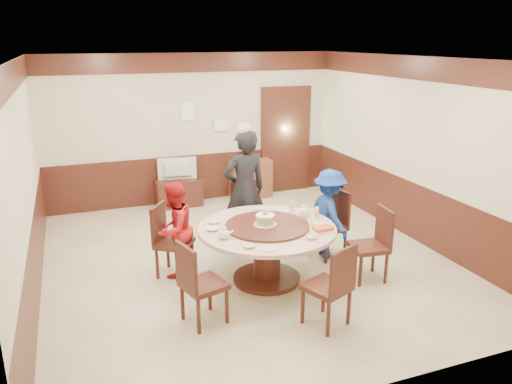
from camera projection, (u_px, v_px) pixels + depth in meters
name	position (u px, v px, depth m)	size (l,w,h in m)	color
room	(246.00, 188.00, 6.87)	(6.00, 6.04, 2.84)	#C1B89A
banquet_table	(267.00, 243.00, 6.41)	(1.76, 1.76, 0.78)	#3E1A13
chair_0	(329.00, 236.00, 7.23)	(0.53, 0.53, 0.97)	#3E1A13
chair_1	(247.00, 225.00, 7.64)	(0.46, 0.47, 0.97)	#3E1A13
chair_2	(173.00, 253.00, 6.65)	(0.61, 0.61, 0.97)	#3E1A13
chair_3	(202.00, 297.00, 5.52)	(0.55, 0.54, 0.97)	#3E1A13
chair_4	(328.00, 300.00, 5.47)	(0.57, 0.58, 0.97)	#3E1A13
chair_5	(369.00, 257.00, 6.53)	(0.50, 0.49, 0.97)	#3E1A13
person_standing	(245.00, 190.00, 7.34)	(0.66, 0.43, 1.82)	black
person_red	(174.00, 229.00, 6.56)	(0.62, 0.49, 1.29)	#B4181C
person_blue	(329.00, 214.00, 7.12)	(0.84, 0.48, 1.30)	#173A96
birthday_cake	(265.00, 220.00, 6.32)	(0.30, 0.30, 0.20)	white
teapot_left	(224.00, 234.00, 5.96)	(0.17, 0.15, 0.13)	white
teapot_right	(304.00, 212.00, 6.73)	(0.17, 0.15, 0.13)	white
bowl_0	(215.00, 222.00, 6.47)	(0.15, 0.15, 0.04)	white
bowl_1	(311.00, 237.00, 5.97)	(0.14, 0.14, 0.04)	white
bowl_2	(249.00, 246.00, 5.72)	(0.13, 0.13, 0.03)	white
bowl_3	(317.00, 224.00, 6.39)	(0.15, 0.15, 0.05)	white
bowl_4	(213.00, 229.00, 6.23)	(0.16, 0.16, 0.04)	white
bowl_5	(260.00, 209.00, 6.95)	(0.14, 0.14, 0.04)	white
saucer_near	(268.00, 249.00, 5.68)	(0.18, 0.18, 0.01)	white
saucer_far	(284.00, 210.00, 6.95)	(0.18, 0.18, 0.01)	white
shrimp_platter	(323.00, 229.00, 6.19)	(0.30, 0.20, 0.06)	white
bottle_0	(305.00, 217.00, 6.46)	(0.06, 0.06, 0.16)	silver
bottle_1	(317.00, 214.00, 6.59)	(0.06, 0.06, 0.16)	silver
bottle_2	(292.00, 206.00, 6.88)	(0.06, 0.06, 0.16)	silver
tv_stand	(179.00, 193.00, 9.43)	(0.85, 0.45, 0.50)	#3E1A13
television	(177.00, 169.00, 9.30)	(0.72, 0.09, 0.42)	gray
side_cabinet	(250.00, 179.00, 9.91)	(0.80, 0.40, 0.75)	brown
thermos	(248.00, 151.00, 9.73)	(0.15, 0.15, 0.38)	silver
notice_left	(188.00, 111.00, 9.27)	(0.25, 0.00, 0.35)	white
notice_right	(221.00, 125.00, 9.57)	(0.30, 0.00, 0.22)	white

